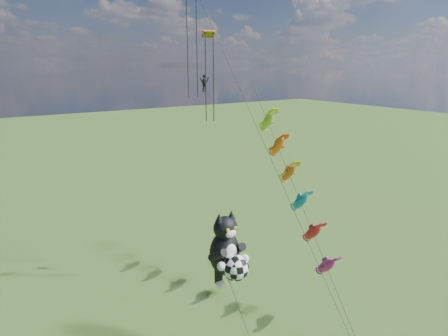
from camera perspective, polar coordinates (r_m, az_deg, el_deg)
cat_kite_rig at (r=23.10m, az=0.57°, el=-12.69°), size 2.38×4.05×10.28m
fish_windsock_rig at (r=30.04m, az=10.68°, el=-2.94°), size 2.97×15.75×16.64m
parafoil_rig at (r=31.48m, az=-2.69°, el=15.62°), size 3.68×17.30×25.65m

